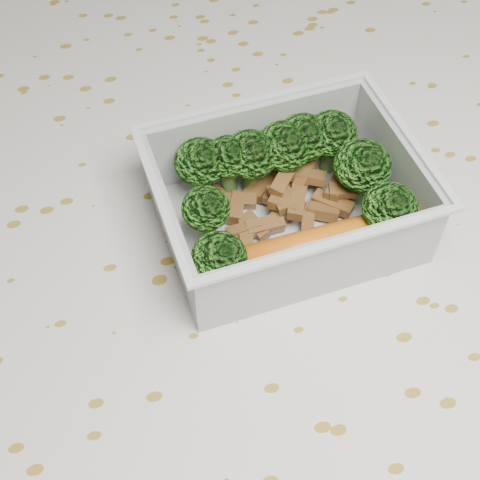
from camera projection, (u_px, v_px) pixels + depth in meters
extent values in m
cube|color=brown|center=(243.00, 280.00, 0.46)|extent=(1.40, 0.90, 0.04)
cube|color=silver|center=(243.00, 261.00, 0.44)|extent=(1.46, 0.96, 0.01)
cube|color=silver|center=(284.00, 223.00, 0.45)|extent=(0.17, 0.13, 0.00)
cube|color=silver|center=(255.00, 135.00, 0.46)|extent=(0.16, 0.02, 0.05)
cube|color=silver|center=(323.00, 267.00, 0.40)|extent=(0.16, 0.02, 0.05)
cube|color=silver|center=(394.00, 167.00, 0.45)|extent=(0.01, 0.11, 0.05)
cube|color=silver|center=(170.00, 227.00, 0.42)|extent=(0.01, 0.11, 0.05)
cube|color=silver|center=(254.00, 101.00, 0.44)|extent=(0.17, 0.02, 0.00)
cube|color=silver|center=(331.00, 245.00, 0.37)|extent=(0.17, 0.02, 0.00)
cube|color=silver|center=(408.00, 135.00, 0.43)|extent=(0.01, 0.12, 0.00)
cube|color=silver|center=(160.00, 200.00, 0.39)|extent=(0.01, 0.12, 0.00)
cylinder|color=#608C3F|center=(202.00, 185.00, 0.46)|extent=(0.01, 0.01, 0.02)
ellipsoid|color=#408D27|center=(201.00, 162.00, 0.44)|extent=(0.04, 0.04, 0.03)
cylinder|color=#608C3F|center=(229.00, 180.00, 0.46)|extent=(0.01, 0.01, 0.02)
ellipsoid|color=#408D27|center=(228.00, 157.00, 0.44)|extent=(0.03, 0.03, 0.03)
cylinder|color=#608C3F|center=(250.00, 178.00, 0.46)|extent=(0.01, 0.01, 0.02)
ellipsoid|color=#408D27|center=(250.00, 154.00, 0.44)|extent=(0.04, 0.04, 0.03)
cylinder|color=#608C3F|center=(283.00, 170.00, 0.47)|extent=(0.01, 0.01, 0.02)
ellipsoid|color=#408D27|center=(284.00, 146.00, 0.45)|extent=(0.04, 0.04, 0.03)
cylinder|color=#608C3F|center=(301.00, 161.00, 0.47)|extent=(0.01, 0.01, 0.02)
ellipsoid|color=#408D27|center=(304.00, 137.00, 0.45)|extent=(0.04, 0.04, 0.03)
cylinder|color=#608C3F|center=(328.00, 158.00, 0.47)|extent=(0.01, 0.01, 0.02)
ellipsoid|color=#408D27|center=(332.00, 134.00, 0.45)|extent=(0.04, 0.04, 0.03)
cylinder|color=#608C3F|center=(207.00, 231.00, 0.43)|extent=(0.01, 0.01, 0.02)
ellipsoid|color=#408D27|center=(206.00, 209.00, 0.41)|extent=(0.03, 0.03, 0.03)
cylinder|color=#608C3F|center=(358.00, 189.00, 0.46)|extent=(0.01, 0.01, 0.02)
ellipsoid|color=#408D27|center=(363.00, 166.00, 0.44)|extent=(0.04, 0.04, 0.03)
cylinder|color=#608C3F|center=(220.00, 280.00, 0.41)|extent=(0.01, 0.01, 0.02)
ellipsoid|color=#408D27|center=(219.00, 258.00, 0.39)|extent=(0.03, 0.03, 0.03)
cylinder|color=#608C3F|center=(384.00, 231.00, 0.43)|extent=(0.01, 0.01, 0.02)
ellipsoid|color=#408D27|center=(390.00, 208.00, 0.41)|extent=(0.04, 0.04, 0.03)
cube|color=brown|center=(241.00, 201.00, 0.46)|extent=(0.02, 0.02, 0.01)
cube|color=brown|center=(265.00, 188.00, 0.46)|extent=(0.02, 0.02, 0.01)
cube|color=brown|center=(336.00, 186.00, 0.45)|extent=(0.02, 0.02, 0.01)
cube|color=brown|center=(306.00, 174.00, 0.46)|extent=(0.03, 0.03, 0.01)
cube|color=brown|center=(277.00, 184.00, 0.46)|extent=(0.02, 0.01, 0.01)
cube|color=brown|center=(256.00, 225.00, 0.44)|extent=(0.02, 0.02, 0.01)
cube|color=brown|center=(246.00, 234.00, 0.44)|extent=(0.01, 0.03, 0.01)
cube|color=brown|center=(288.00, 207.00, 0.45)|extent=(0.01, 0.02, 0.01)
cube|color=brown|center=(289.00, 169.00, 0.46)|extent=(0.02, 0.01, 0.01)
cube|color=brown|center=(280.00, 199.00, 0.44)|extent=(0.01, 0.02, 0.01)
cube|color=brown|center=(222.00, 199.00, 0.46)|extent=(0.02, 0.03, 0.01)
cube|color=brown|center=(265.00, 226.00, 0.44)|extent=(0.03, 0.01, 0.01)
cube|color=brown|center=(283.00, 205.00, 0.44)|extent=(0.02, 0.02, 0.01)
cube|color=brown|center=(304.00, 176.00, 0.46)|extent=(0.03, 0.02, 0.01)
cube|color=brown|center=(304.00, 166.00, 0.46)|extent=(0.03, 0.03, 0.01)
cube|color=brown|center=(244.00, 231.00, 0.44)|extent=(0.02, 0.01, 0.01)
cube|color=brown|center=(333.00, 204.00, 0.45)|extent=(0.03, 0.03, 0.01)
cube|color=brown|center=(323.00, 212.00, 0.45)|extent=(0.02, 0.02, 0.01)
cube|color=brown|center=(289.00, 197.00, 0.45)|extent=(0.02, 0.03, 0.01)
cube|color=brown|center=(260.00, 187.00, 0.46)|extent=(0.03, 0.02, 0.01)
cube|color=brown|center=(297.00, 203.00, 0.44)|extent=(0.02, 0.03, 0.01)
cube|color=brown|center=(273.00, 192.00, 0.46)|extent=(0.02, 0.02, 0.01)
cube|color=brown|center=(343.00, 190.00, 0.45)|extent=(0.02, 0.02, 0.01)
cube|color=brown|center=(281.00, 183.00, 0.44)|extent=(0.02, 0.02, 0.01)
cube|color=brown|center=(283.00, 214.00, 0.45)|extent=(0.02, 0.02, 0.01)
cube|color=brown|center=(307.00, 223.00, 0.44)|extent=(0.02, 0.03, 0.01)
cube|color=brown|center=(237.00, 208.00, 0.45)|extent=(0.02, 0.03, 0.01)
cube|color=brown|center=(289.00, 204.00, 0.45)|extent=(0.02, 0.02, 0.01)
cylinder|color=#CE6212|center=(313.00, 246.00, 0.42)|extent=(0.13, 0.03, 0.02)
sphere|color=#CE6212|center=(403.00, 222.00, 0.43)|extent=(0.02, 0.02, 0.02)
sphere|color=#CE6212|center=(217.00, 271.00, 0.41)|extent=(0.02, 0.02, 0.02)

